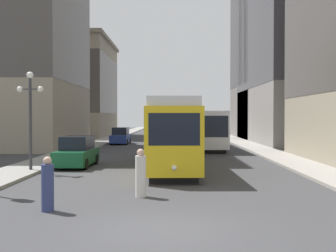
{
  "coord_description": "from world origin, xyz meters",
  "views": [
    {
      "loc": [
        0.26,
        -10.49,
        2.98
      ],
      "look_at": [
        0.05,
        7.4,
        2.56
      ],
      "focal_mm": 42.77,
      "sensor_mm": 36.0,
      "label": 1
    }
  ],
  "objects_px": {
    "transit_bus": "(206,128)",
    "parked_car_left_near": "(77,153)",
    "streetcar": "(171,131)",
    "parked_car_left_mid": "(121,136)",
    "pedestrian_crossing_near": "(141,175)",
    "lamp_post_left_near": "(30,105)",
    "pedestrian_crossing_far": "(48,186)"
  },
  "relations": [
    {
      "from": "parked_car_left_near",
      "to": "pedestrian_crossing_far",
      "type": "distance_m",
      "value": 11.38
    },
    {
      "from": "pedestrian_crossing_near",
      "to": "lamp_post_left_near",
      "type": "height_order",
      "value": "lamp_post_left_near"
    },
    {
      "from": "transit_bus",
      "to": "parked_car_left_mid",
      "type": "relative_size",
      "value": 2.75
    },
    {
      "from": "transit_bus",
      "to": "parked_car_left_mid",
      "type": "bearing_deg",
      "value": 143.53
    },
    {
      "from": "streetcar",
      "to": "parked_car_left_mid",
      "type": "xyz_separation_m",
      "value": [
        -5.61,
        19.5,
        -1.26
      ]
    },
    {
      "from": "transit_bus",
      "to": "pedestrian_crossing_near",
      "type": "height_order",
      "value": "transit_bus"
    },
    {
      "from": "streetcar",
      "to": "parked_car_left_near",
      "type": "distance_m",
      "value": 5.76
    },
    {
      "from": "streetcar",
      "to": "pedestrian_crossing_near",
      "type": "xyz_separation_m",
      "value": [
        -1.09,
        -9.35,
        -1.27
      ]
    },
    {
      "from": "streetcar",
      "to": "transit_bus",
      "type": "xyz_separation_m",
      "value": [
        3.22,
        13.24,
        -0.15
      ]
    },
    {
      "from": "lamp_post_left_near",
      "to": "parked_car_left_mid",
      "type": "bearing_deg",
      "value": 85.14
    },
    {
      "from": "streetcar",
      "to": "parked_car_left_near",
      "type": "bearing_deg",
      "value": -177.29
    },
    {
      "from": "streetcar",
      "to": "lamp_post_left_near",
      "type": "relative_size",
      "value": 2.73
    },
    {
      "from": "pedestrian_crossing_far",
      "to": "lamp_post_left_near",
      "type": "height_order",
      "value": "lamp_post_left_near"
    },
    {
      "from": "streetcar",
      "to": "parked_car_left_mid",
      "type": "distance_m",
      "value": 20.33
    },
    {
      "from": "transit_bus",
      "to": "parked_car_left_mid",
      "type": "xyz_separation_m",
      "value": [
        -8.82,
        6.26,
        -1.1
      ]
    },
    {
      "from": "parked_car_left_near",
      "to": "parked_car_left_mid",
      "type": "height_order",
      "value": "same"
    },
    {
      "from": "transit_bus",
      "to": "parked_car_left_near",
      "type": "xyz_separation_m",
      "value": [
        -8.82,
        -13.64,
        -1.1
      ]
    },
    {
      "from": "transit_bus",
      "to": "pedestrian_crossing_near",
      "type": "bearing_deg",
      "value": -101.92
    },
    {
      "from": "streetcar",
      "to": "transit_bus",
      "type": "relative_size",
      "value": 1.21
    },
    {
      "from": "streetcar",
      "to": "pedestrian_crossing_far",
      "type": "xyz_separation_m",
      "value": [
        -3.84,
        -11.64,
        -1.29
      ]
    },
    {
      "from": "streetcar",
      "to": "transit_bus",
      "type": "height_order",
      "value": "streetcar"
    },
    {
      "from": "transit_bus",
      "to": "lamp_post_left_near",
      "type": "relative_size",
      "value": 2.25
    },
    {
      "from": "transit_bus",
      "to": "parked_car_left_near",
      "type": "bearing_deg",
      "value": -124.03
    },
    {
      "from": "streetcar",
      "to": "pedestrian_crossing_far",
      "type": "relative_size",
      "value": 8.25
    },
    {
      "from": "parked_car_left_mid",
      "to": "pedestrian_crossing_near",
      "type": "height_order",
      "value": "parked_car_left_mid"
    },
    {
      "from": "pedestrian_crossing_near",
      "to": "lamp_post_left_near",
      "type": "relative_size",
      "value": 0.34
    },
    {
      "from": "parked_car_left_near",
      "to": "pedestrian_crossing_near",
      "type": "xyz_separation_m",
      "value": [
        4.52,
        -8.95,
        -0.01
      ]
    },
    {
      "from": "streetcar",
      "to": "parked_car_left_near",
      "type": "xyz_separation_m",
      "value": [
        -5.61,
        -0.4,
        -1.26
      ]
    },
    {
      "from": "transit_bus",
      "to": "pedestrian_crossing_near",
      "type": "relative_size",
      "value": 6.58
    },
    {
      "from": "parked_car_left_near",
      "to": "lamp_post_left_near",
      "type": "relative_size",
      "value": 0.83
    },
    {
      "from": "parked_car_left_near",
      "to": "pedestrian_crossing_far",
      "type": "relative_size",
      "value": 2.49
    },
    {
      "from": "parked_car_left_near",
      "to": "pedestrian_crossing_near",
      "type": "bearing_deg",
      "value": -61.66
    }
  ]
}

